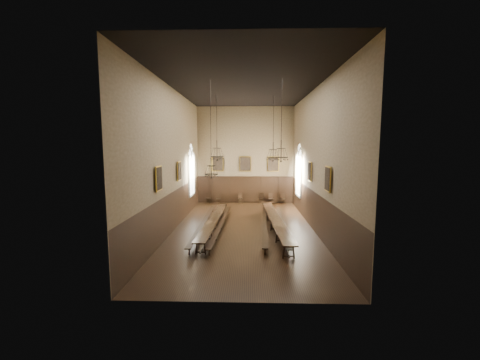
{
  "coord_description": "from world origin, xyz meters",
  "views": [
    {
      "loc": [
        0.3,
        -18.6,
        5.39
      ],
      "look_at": [
        -0.28,
        1.5,
        3.05
      ],
      "focal_mm": 22.0,
      "sensor_mm": 36.0,
      "label": 1
    }
  ],
  "objects_px": {
    "table_left": "(214,224)",
    "bench_left_inner": "(221,225)",
    "bench_right_inner": "(265,224)",
    "bench_right_outer": "(282,225)",
    "chandelier_back_left": "(217,153)",
    "chair_1": "(218,201)",
    "table_right": "(275,224)",
    "chandelier_front_right": "(281,152)",
    "chair_5": "(261,200)",
    "chandelier_front_left": "(211,167)",
    "chair_7": "(283,201)",
    "chair_0": "(208,200)",
    "chair_6": "(271,201)",
    "bench_left_outer": "(204,224)",
    "chandelier_back_right": "(273,154)"
  },
  "relations": [
    {
      "from": "chandelier_front_left",
      "to": "chair_7",
      "type": "bearing_deg",
      "value": 63.25
    },
    {
      "from": "bench_right_inner",
      "to": "chair_6",
      "type": "xyz_separation_m",
      "value": [
        1.05,
        8.43,
        -0.0
      ]
    },
    {
      "from": "bench_right_inner",
      "to": "chandelier_back_left",
      "type": "xyz_separation_m",
      "value": [
        -3.33,
        2.22,
        4.61
      ]
    },
    {
      "from": "chair_5",
      "to": "chandelier_front_left",
      "type": "height_order",
      "value": "chandelier_front_left"
    },
    {
      "from": "chandelier_front_right",
      "to": "bench_right_outer",
      "type": "bearing_deg",
      "value": 80.45
    },
    {
      "from": "bench_right_inner",
      "to": "chair_7",
      "type": "bearing_deg",
      "value": 75.46
    },
    {
      "from": "bench_right_inner",
      "to": "bench_right_outer",
      "type": "xyz_separation_m",
      "value": [
        1.13,
        -0.05,
        0.01
      ]
    },
    {
      "from": "bench_right_inner",
      "to": "chair_0",
      "type": "relative_size",
      "value": 9.94
    },
    {
      "from": "chair_1",
      "to": "chandelier_back_left",
      "type": "distance_m",
      "value": 7.75
    },
    {
      "from": "table_right",
      "to": "chandelier_front_right",
      "type": "xyz_separation_m",
      "value": [
        0.07,
        -2.16,
        4.67
      ]
    },
    {
      "from": "bench_right_outer",
      "to": "chair_1",
      "type": "relative_size",
      "value": 11.73
    },
    {
      "from": "chandelier_front_right",
      "to": "bench_left_outer",
      "type": "bearing_deg",
      "value": 151.59
    },
    {
      "from": "bench_right_inner",
      "to": "table_left",
      "type": "bearing_deg",
      "value": -172.88
    },
    {
      "from": "table_right",
      "to": "bench_left_inner",
      "type": "xyz_separation_m",
      "value": [
        -3.47,
        0.19,
        -0.12
      ]
    },
    {
      "from": "table_left",
      "to": "chandelier_front_right",
      "type": "height_order",
      "value": "chandelier_front_right"
    },
    {
      "from": "chair_0",
      "to": "chandelier_front_right",
      "type": "height_order",
      "value": "chandelier_front_right"
    },
    {
      "from": "bench_left_outer",
      "to": "bench_right_outer",
      "type": "bearing_deg",
      "value": -0.1
    },
    {
      "from": "chair_7",
      "to": "table_left",
      "type": "bearing_deg",
      "value": -132.55
    },
    {
      "from": "chandelier_front_left",
      "to": "chair_1",
      "type": "bearing_deg",
      "value": 93.82
    },
    {
      "from": "table_left",
      "to": "chandelier_front_left",
      "type": "relative_size",
      "value": 1.77
    },
    {
      "from": "chair_5",
      "to": "chandelier_front_left",
      "type": "bearing_deg",
      "value": -88.97
    },
    {
      "from": "table_right",
      "to": "bench_right_inner",
      "type": "relative_size",
      "value": 1.05
    },
    {
      "from": "bench_right_inner",
      "to": "bench_right_outer",
      "type": "relative_size",
      "value": 0.98
    },
    {
      "from": "chair_7",
      "to": "chandelier_front_right",
      "type": "xyz_separation_m",
      "value": [
        -1.47,
        -10.95,
        4.79
      ]
    },
    {
      "from": "chair_1",
      "to": "chair_7",
      "type": "relative_size",
      "value": 0.93
    },
    {
      "from": "bench_left_outer",
      "to": "chair_5",
      "type": "xyz_separation_m",
      "value": [
        4.13,
        8.44,
        0.01
      ]
    },
    {
      "from": "table_left",
      "to": "bench_right_inner",
      "type": "relative_size",
      "value": 0.95
    },
    {
      "from": "table_left",
      "to": "bench_right_inner",
      "type": "bearing_deg",
      "value": 7.12
    },
    {
      "from": "chandelier_back_left",
      "to": "chair_1",
      "type": "bearing_deg",
      "value": 95.25
    },
    {
      "from": "table_left",
      "to": "chair_6",
      "type": "relative_size",
      "value": 9.98
    },
    {
      "from": "table_left",
      "to": "bench_left_inner",
      "type": "bearing_deg",
      "value": 22.35
    },
    {
      "from": "bench_left_outer",
      "to": "chair_6",
      "type": "height_order",
      "value": "chair_6"
    },
    {
      "from": "chair_1",
      "to": "bench_left_inner",
      "type": "bearing_deg",
      "value": -71.83
    },
    {
      "from": "bench_right_outer",
      "to": "chair_6",
      "type": "xyz_separation_m",
      "value": [
        -0.08,
        8.48,
        -0.01
      ]
    },
    {
      "from": "bench_left_outer",
      "to": "chandelier_back_left",
      "type": "bearing_deg",
      "value": 73.54
    },
    {
      "from": "table_left",
      "to": "chandelier_front_right",
      "type": "relative_size",
      "value": 2.16
    },
    {
      "from": "table_left",
      "to": "chandelier_front_left",
      "type": "height_order",
      "value": "chandelier_front_left"
    },
    {
      "from": "chandelier_back_left",
      "to": "chandelier_front_right",
      "type": "relative_size",
      "value": 1.04
    },
    {
      "from": "chair_1",
      "to": "chandelier_back_right",
      "type": "relative_size",
      "value": 0.19
    },
    {
      "from": "bench_left_inner",
      "to": "bench_right_inner",
      "type": "relative_size",
      "value": 1.0
    },
    {
      "from": "bench_right_outer",
      "to": "chandelier_back_right",
      "type": "height_order",
      "value": "chandelier_back_right"
    },
    {
      "from": "bench_left_inner",
      "to": "chandelier_front_right",
      "type": "bearing_deg",
      "value": -33.65
    },
    {
      "from": "chandelier_back_right",
      "to": "chandelier_front_right",
      "type": "bearing_deg",
      "value": -90.14
    },
    {
      "from": "chair_0",
      "to": "chandelier_back_left",
      "type": "height_order",
      "value": "chandelier_back_left"
    },
    {
      "from": "bench_right_inner",
      "to": "chandelier_back_left",
      "type": "relative_size",
      "value": 2.2
    },
    {
      "from": "chandelier_back_right",
      "to": "chandelier_front_left",
      "type": "height_order",
      "value": "same"
    },
    {
      "from": "bench_right_outer",
      "to": "chandelier_back_right",
      "type": "relative_size",
      "value": 2.21
    },
    {
      "from": "bench_left_inner",
      "to": "chair_5",
      "type": "bearing_deg",
      "value": 70.97
    },
    {
      "from": "chair_5",
      "to": "chair_7",
      "type": "xyz_separation_m",
      "value": [
        2.03,
        -0.03,
        -0.02
      ]
    },
    {
      "from": "bench_right_outer",
      "to": "chandelier_back_right",
      "type": "bearing_deg",
      "value": 98.36
    }
  ]
}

